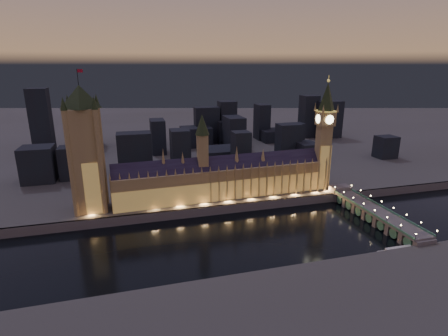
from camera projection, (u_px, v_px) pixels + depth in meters
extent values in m
plane|color=black|center=(236.00, 234.00, 272.43)|extent=(2000.00, 2000.00, 0.00)
cube|color=#413D37|center=(165.00, 124.00, 752.23)|extent=(2000.00, 960.00, 8.00)
cube|color=#584D4A|center=(223.00, 209.00, 309.22)|extent=(2000.00, 2.50, 8.00)
cube|color=olive|center=(224.00, 182.00, 325.30)|extent=(200.68, 28.58, 28.00)
cube|color=#AF8740|center=(227.00, 191.00, 317.24)|extent=(200.00, 0.50, 18.00)
cube|color=black|center=(224.00, 165.00, 320.47)|extent=(200.51, 24.85, 16.26)
cube|color=olive|center=(203.00, 152.00, 311.72)|extent=(9.00, 9.00, 32.00)
cone|color=#222F17|center=(202.00, 125.00, 304.62)|extent=(13.00, 13.00, 18.00)
cube|color=olive|center=(112.00, 196.00, 290.23)|extent=(1.20, 1.20, 28.00)
cone|color=olive|center=(110.00, 177.00, 285.95)|extent=(2.00, 2.00, 6.00)
cube|color=olive|center=(121.00, 196.00, 292.17)|extent=(1.20, 1.20, 28.00)
cone|color=olive|center=(120.00, 176.00, 287.90)|extent=(2.00, 2.00, 6.00)
cube|color=olive|center=(131.00, 195.00, 294.12)|extent=(1.20, 1.20, 28.00)
cone|color=olive|center=(129.00, 175.00, 289.84)|extent=(2.00, 2.00, 6.00)
cube|color=olive|center=(140.00, 194.00, 296.06)|extent=(1.20, 1.20, 28.00)
cone|color=olive|center=(139.00, 175.00, 291.78)|extent=(2.00, 2.00, 6.00)
cube|color=olive|center=(149.00, 193.00, 298.00)|extent=(1.20, 1.20, 28.00)
cone|color=olive|center=(148.00, 174.00, 293.73)|extent=(2.00, 2.00, 6.00)
cube|color=olive|center=(158.00, 192.00, 299.95)|extent=(1.20, 1.20, 28.00)
cone|color=olive|center=(157.00, 173.00, 295.67)|extent=(2.00, 2.00, 6.00)
cube|color=olive|center=(167.00, 191.00, 301.89)|extent=(1.20, 1.20, 28.00)
cone|color=olive|center=(166.00, 172.00, 297.62)|extent=(2.00, 2.00, 6.00)
cube|color=olive|center=(176.00, 191.00, 303.84)|extent=(1.20, 1.20, 28.00)
cone|color=olive|center=(175.00, 172.00, 299.56)|extent=(2.00, 2.00, 6.00)
cube|color=olive|center=(185.00, 190.00, 305.78)|extent=(1.20, 1.20, 28.00)
cone|color=olive|center=(184.00, 171.00, 301.50)|extent=(2.00, 2.00, 6.00)
cube|color=olive|center=(194.00, 189.00, 307.72)|extent=(1.20, 1.20, 28.00)
cone|color=olive|center=(193.00, 170.00, 303.45)|extent=(2.00, 2.00, 6.00)
cube|color=olive|center=(202.00, 188.00, 309.67)|extent=(1.20, 1.20, 28.00)
cone|color=olive|center=(202.00, 170.00, 305.39)|extent=(2.00, 2.00, 6.00)
cube|color=olive|center=(211.00, 187.00, 311.61)|extent=(1.20, 1.20, 28.00)
cone|color=olive|center=(210.00, 169.00, 307.34)|extent=(2.00, 2.00, 6.00)
cube|color=olive|center=(219.00, 187.00, 313.56)|extent=(1.20, 1.20, 28.00)
cone|color=olive|center=(219.00, 168.00, 309.28)|extent=(2.00, 2.00, 6.00)
cube|color=olive|center=(227.00, 186.00, 315.50)|extent=(1.20, 1.20, 28.00)
cone|color=olive|center=(227.00, 168.00, 311.22)|extent=(2.00, 2.00, 6.00)
cube|color=olive|center=(235.00, 185.00, 317.44)|extent=(1.20, 1.20, 28.00)
cone|color=olive|center=(235.00, 167.00, 313.17)|extent=(2.00, 2.00, 6.00)
cube|color=olive|center=(243.00, 184.00, 319.39)|extent=(1.20, 1.20, 28.00)
cone|color=olive|center=(243.00, 166.00, 315.11)|extent=(2.00, 2.00, 6.00)
cube|color=olive|center=(251.00, 184.00, 321.33)|extent=(1.20, 1.20, 28.00)
cone|color=olive|center=(251.00, 166.00, 317.06)|extent=(2.00, 2.00, 6.00)
cube|color=olive|center=(259.00, 183.00, 323.28)|extent=(1.20, 1.20, 28.00)
cone|color=olive|center=(259.00, 165.00, 319.00)|extent=(2.00, 2.00, 6.00)
cube|color=olive|center=(267.00, 182.00, 325.22)|extent=(1.20, 1.20, 28.00)
cone|color=olive|center=(267.00, 165.00, 320.94)|extent=(2.00, 2.00, 6.00)
cube|color=olive|center=(275.00, 182.00, 327.16)|extent=(1.20, 1.20, 28.00)
cone|color=olive|center=(275.00, 164.00, 322.89)|extent=(2.00, 2.00, 6.00)
cube|color=olive|center=(282.00, 181.00, 329.11)|extent=(1.20, 1.20, 28.00)
cone|color=olive|center=(283.00, 163.00, 324.83)|extent=(2.00, 2.00, 6.00)
cube|color=olive|center=(290.00, 180.00, 331.05)|extent=(1.20, 1.20, 28.00)
cone|color=olive|center=(290.00, 163.00, 326.78)|extent=(2.00, 2.00, 6.00)
cube|color=olive|center=(297.00, 179.00, 332.99)|extent=(1.20, 1.20, 28.00)
cone|color=olive|center=(298.00, 162.00, 328.72)|extent=(2.00, 2.00, 6.00)
cube|color=olive|center=(304.00, 179.00, 334.94)|extent=(1.20, 1.20, 28.00)
cone|color=olive|center=(305.00, 162.00, 330.66)|extent=(2.00, 2.00, 6.00)
cube|color=olive|center=(311.00, 178.00, 336.88)|extent=(1.20, 1.20, 28.00)
cone|color=olive|center=(312.00, 161.00, 332.61)|extent=(2.00, 2.00, 6.00)
cube|color=olive|center=(319.00, 178.00, 338.83)|extent=(1.20, 1.20, 28.00)
cone|color=olive|center=(320.00, 160.00, 334.55)|extent=(2.00, 2.00, 6.00)
cube|color=olive|center=(326.00, 177.00, 340.77)|extent=(1.20, 1.20, 28.00)
cone|color=olive|center=(327.00, 160.00, 336.50)|extent=(2.00, 2.00, 6.00)
cone|color=olive|center=(163.00, 158.00, 303.73)|extent=(4.40, 4.40, 18.00)
cone|color=olive|center=(183.00, 159.00, 308.60)|extent=(4.40, 4.40, 14.00)
cone|color=olive|center=(237.00, 154.00, 320.95)|extent=(4.40, 4.40, 16.00)
cone|color=olive|center=(263.00, 155.00, 328.09)|extent=(4.40, 4.40, 12.00)
cube|color=olive|center=(87.00, 161.00, 287.45)|extent=(24.25, 24.25, 86.23)
cube|color=#AF8740|center=(89.00, 189.00, 283.10)|extent=(22.00, 0.50, 44.00)
cone|color=#222F17|center=(80.00, 97.00, 272.65)|extent=(31.68, 31.68, 18.00)
cylinder|color=black|center=(78.00, 77.00, 268.38)|extent=(0.50, 0.50, 12.00)
cube|color=#AD0F23|center=(80.00, 71.00, 267.66)|extent=(4.00, 0.15, 2.50)
cylinder|color=olive|center=(71.00, 165.00, 274.50)|extent=(4.40, 4.40, 86.23)
cone|color=#222F17|center=(63.00, 104.00, 260.83)|extent=(5.20, 5.20, 10.00)
cylinder|color=olive|center=(75.00, 158.00, 294.85)|extent=(4.40, 4.40, 86.23)
cone|color=#222F17|center=(67.00, 101.00, 281.18)|extent=(5.20, 5.20, 10.00)
cylinder|color=olive|center=(100.00, 163.00, 280.06)|extent=(4.40, 4.40, 86.23)
cone|color=#222F17|center=(94.00, 103.00, 266.39)|extent=(5.20, 5.20, 10.00)
cylinder|color=olive|center=(102.00, 157.00, 300.41)|extent=(4.40, 4.40, 86.23)
cone|color=#222F17|center=(96.00, 100.00, 286.74)|extent=(5.20, 5.20, 10.00)
cube|color=olive|center=(322.00, 157.00, 345.85)|extent=(13.27, 13.27, 62.99)
cube|color=#AF8740|center=(325.00, 168.00, 342.81)|extent=(12.00, 0.50, 44.00)
cube|color=olive|center=(325.00, 119.00, 335.03)|extent=(15.00, 15.00, 13.18)
cube|color=#F2C64C|center=(326.00, 111.00, 332.98)|extent=(15.75, 15.75, 1.20)
cone|color=#222F17|center=(327.00, 97.00, 329.12)|extent=(18.00, 18.00, 26.00)
sphere|color=#F2C64C|center=(329.00, 81.00, 325.00)|extent=(2.80, 2.80, 2.80)
cylinder|color=#F2C64C|center=(329.00, 78.00, 324.29)|extent=(0.40, 0.40, 5.00)
cylinder|color=#FFF2BF|center=(330.00, 120.00, 327.86)|extent=(8.40, 0.50, 8.40)
cylinder|color=#FFF2BF|center=(321.00, 117.00, 342.19)|extent=(8.40, 0.50, 8.40)
cylinder|color=#FFF2BF|center=(318.00, 119.00, 333.07)|extent=(0.50, 8.40, 8.40)
cylinder|color=#FFF2BF|center=(333.00, 118.00, 336.98)|extent=(0.50, 8.40, 8.40)
cone|color=olive|center=(323.00, 109.00, 323.19)|extent=(2.60, 2.60, 8.00)
cone|color=olive|center=(315.00, 107.00, 337.06)|extent=(2.60, 2.60, 8.00)
cone|color=olive|center=(338.00, 108.00, 326.98)|extent=(2.60, 2.60, 8.00)
cone|color=olive|center=(329.00, 106.00, 340.85)|extent=(2.60, 2.60, 8.00)
cube|color=#584D4A|center=(378.00, 212.00, 290.84)|extent=(18.74, 100.00, 1.60)
cube|color=#2F5A4C|center=(369.00, 211.00, 288.17)|extent=(0.80, 100.00, 1.60)
cube|color=#2F5A4C|center=(387.00, 209.00, 292.71)|extent=(0.80, 100.00, 1.60)
cube|color=#584D4A|center=(340.00, 191.00, 341.92)|extent=(18.74, 12.00, 9.50)
cube|color=#584D4A|center=(424.00, 246.00, 246.06)|extent=(16.87, 4.00, 9.50)
cylinder|color=black|center=(416.00, 237.00, 241.42)|extent=(0.30, 0.30, 4.40)
sphere|color=#FFD88C|center=(416.00, 234.00, 240.77)|extent=(1.00, 1.00, 1.00)
cylinder|color=black|center=(437.00, 234.00, 245.95)|extent=(0.30, 0.30, 4.40)
sphere|color=#FFD88C|center=(437.00, 231.00, 245.30)|extent=(1.00, 1.00, 1.00)
cube|color=#584D4A|center=(409.00, 237.00, 259.27)|extent=(16.87, 4.00, 9.50)
cylinder|color=black|center=(400.00, 228.00, 254.63)|extent=(0.30, 0.30, 4.40)
sphere|color=#FFD88C|center=(401.00, 225.00, 253.98)|extent=(1.00, 1.00, 1.00)
cylinder|color=black|center=(421.00, 225.00, 259.16)|extent=(0.30, 0.30, 4.40)
sphere|color=#FFD88C|center=(421.00, 222.00, 258.51)|extent=(1.00, 1.00, 1.00)
cube|color=#584D4A|center=(395.00, 229.00, 272.48)|extent=(16.87, 4.00, 9.50)
cylinder|color=black|center=(387.00, 220.00, 267.84)|extent=(0.30, 0.30, 4.40)
sphere|color=#FFD88C|center=(387.00, 217.00, 267.19)|extent=(1.00, 1.00, 1.00)
cylinder|color=black|center=(406.00, 217.00, 272.38)|extent=(0.30, 0.30, 4.40)
sphere|color=#FFD88C|center=(407.00, 215.00, 271.72)|extent=(1.00, 1.00, 1.00)
cube|color=#584D4A|center=(383.00, 221.00, 285.70)|extent=(16.87, 4.00, 9.50)
cylinder|color=black|center=(375.00, 213.00, 281.06)|extent=(0.30, 0.30, 4.40)
sphere|color=#FFD88C|center=(375.00, 210.00, 280.40)|extent=(1.00, 1.00, 1.00)
cylinder|color=black|center=(393.00, 210.00, 285.59)|extent=(0.30, 0.30, 4.40)
sphere|color=#FFD88C|center=(394.00, 208.00, 284.94)|extent=(1.00, 1.00, 1.00)
cube|color=#584D4A|center=(371.00, 214.00, 298.91)|extent=(16.87, 4.00, 9.50)
cylinder|color=black|center=(363.00, 206.00, 294.27)|extent=(0.30, 0.30, 4.40)
sphere|color=#FFD88C|center=(364.00, 204.00, 293.62)|extent=(1.00, 1.00, 1.00)
cylinder|color=black|center=(381.00, 204.00, 298.80)|extent=(0.30, 0.30, 4.40)
sphere|color=#FFD88C|center=(382.00, 201.00, 298.15)|extent=(1.00, 1.00, 1.00)
cube|color=#584D4A|center=(361.00, 208.00, 312.12)|extent=(16.87, 4.00, 9.50)
cylinder|color=black|center=(353.00, 200.00, 307.48)|extent=(0.30, 0.30, 4.40)
sphere|color=#FFD88C|center=(353.00, 198.00, 306.83)|extent=(1.00, 1.00, 1.00)
cylinder|color=black|center=(370.00, 198.00, 312.01)|extent=(0.30, 0.30, 4.40)
sphere|color=#FFD88C|center=(371.00, 196.00, 311.36)|extent=(1.00, 1.00, 1.00)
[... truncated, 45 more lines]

